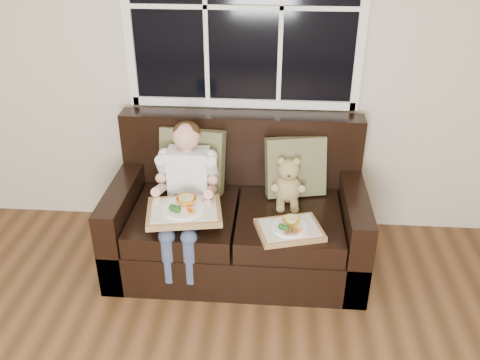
# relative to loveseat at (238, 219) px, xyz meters

# --- Properties ---
(room_walls) EXTENTS (4.52, 5.02, 2.71)m
(room_walls) POSITION_rel_loveseat_xyz_m (-0.35, -2.02, 1.28)
(room_walls) COLOR beige
(room_walls) RESTS_ON ground
(window_back) EXTENTS (1.62, 0.04, 1.37)m
(window_back) POSITION_rel_loveseat_xyz_m (-0.00, 0.46, 1.34)
(window_back) COLOR black
(window_back) RESTS_ON room_walls
(loveseat) EXTENTS (1.70, 0.92, 0.96)m
(loveseat) POSITION_rel_loveseat_xyz_m (0.00, 0.00, 0.00)
(loveseat) COLOR black
(loveseat) RESTS_ON ground
(pillow_left) EXTENTS (0.47, 0.27, 0.46)m
(pillow_left) POSITION_rel_loveseat_xyz_m (-0.33, 0.15, 0.36)
(pillow_left) COLOR #62663F
(pillow_left) RESTS_ON loveseat
(pillow_right) EXTENTS (0.44, 0.27, 0.42)m
(pillow_right) POSITION_rel_loveseat_xyz_m (0.39, 0.15, 0.35)
(pillow_right) COLOR #62663F
(pillow_right) RESTS_ON loveseat
(child) EXTENTS (0.39, 0.60, 0.89)m
(child) POSITION_rel_loveseat_xyz_m (-0.33, -0.12, 0.34)
(child) COLOR white
(child) RESTS_ON loveseat
(teddy_bear) EXTENTS (0.20, 0.25, 0.34)m
(teddy_bear) POSITION_rel_loveseat_xyz_m (0.34, 0.03, 0.28)
(teddy_bear) COLOR tan
(teddy_bear) RESTS_ON loveseat
(tray_left) EXTENTS (0.51, 0.42, 0.10)m
(tray_left) POSITION_rel_loveseat_xyz_m (-0.31, -0.34, 0.27)
(tray_left) COLOR #9B6D46
(tray_left) RESTS_ON child
(tray_right) EXTENTS (0.46, 0.39, 0.09)m
(tray_right) POSITION_rel_loveseat_xyz_m (0.35, -0.35, 0.17)
(tray_right) COLOR #9B6D46
(tray_right) RESTS_ON loveseat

